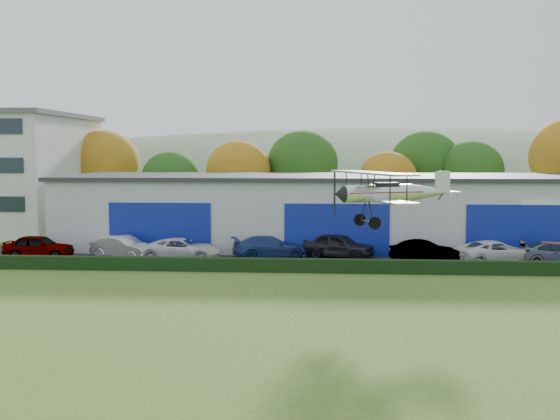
# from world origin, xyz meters

# --- Properties ---
(ground) EXTENTS (300.00, 300.00, 0.00)m
(ground) POSITION_xyz_m (0.00, 0.00, 0.00)
(ground) COLOR #44611E
(ground) RESTS_ON ground
(apron) EXTENTS (48.00, 9.00, 0.05)m
(apron) POSITION_xyz_m (3.00, 21.00, 0.03)
(apron) COLOR black
(apron) RESTS_ON ground
(hedge) EXTENTS (46.00, 0.60, 0.80)m
(hedge) POSITION_xyz_m (3.00, 16.20, 0.40)
(hedge) COLOR black
(hedge) RESTS_ON ground
(hangar) EXTENTS (40.60, 12.60, 5.30)m
(hangar) POSITION_xyz_m (5.00, 27.98, 2.66)
(hangar) COLOR #B2B7BC
(hangar) RESTS_ON ground
(tree_belt) EXTENTS (75.70, 13.22, 10.12)m
(tree_belt) POSITION_xyz_m (0.85, 40.62, 5.61)
(tree_belt) COLOR #3D2614
(tree_belt) RESTS_ON ground
(distant_hills) EXTENTS (430.00, 196.00, 56.00)m
(distant_hills) POSITION_xyz_m (-4.38, 140.00, -13.05)
(distant_hills) COLOR #4C6642
(distant_hills) RESTS_ON ground
(car_0) EXTENTS (4.52, 1.88, 1.53)m
(car_0) POSITION_xyz_m (-14.65, 20.00, 0.82)
(car_0) COLOR gray
(car_0) RESTS_ON apron
(car_1) EXTENTS (4.76, 3.20, 1.48)m
(car_1) POSITION_xyz_m (-9.02, 20.21, 0.79)
(car_1) COLOR silver
(car_1) RESTS_ON apron
(car_2) EXTENTS (5.09, 2.40, 1.41)m
(car_2) POSITION_xyz_m (-4.99, 19.82, 0.75)
(car_2) COLOR silver
(car_2) RESTS_ON apron
(car_3) EXTENTS (5.34, 3.34, 1.44)m
(car_3) POSITION_xyz_m (0.59, 21.14, 0.77)
(car_3) COLOR navy
(car_3) RESTS_ON apron
(car_4) EXTENTS (5.09, 3.49, 1.61)m
(car_4) POSITION_xyz_m (5.14, 21.55, 0.85)
(car_4) COLOR black
(car_4) RESTS_ON apron
(car_5) EXTENTS (4.54, 1.91, 1.46)m
(car_5) POSITION_xyz_m (10.55, 19.56, 0.78)
(car_5) COLOR gray
(car_5) RESTS_ON apron
(car_6) EXTENTS (5.69, 4.02, 1.44)m
(car_6) POSITION_xyz_m (14.91, 19.86, 0.77)
(car_6) COLOR silver
(car_6) RESTS_ON apron
(biplane) EXTENTS (6.13, 6.86, 2.61)m
(biplane) POSITION_xyz_m (7.21, 9.28, 5.19)
(biplane) COLOR silver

